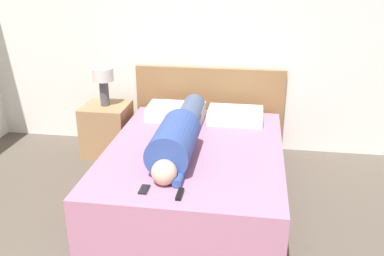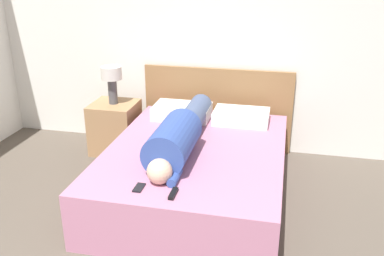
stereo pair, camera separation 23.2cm
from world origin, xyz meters
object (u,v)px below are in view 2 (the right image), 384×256
Objects in this scene: pillow_second at (241,116)px; tv_remote at (173,194)px; pillow_near_headboard at (182,111)px; person_lying at (180,134)px; nightstand at (115,127)px; table_lamp at (112,78)px; bed at (196,172)px; cell_phone at (139,188)px.

pillow_second reaches higher than tv_remote.
person_lying is at bearing -77.27° from pillow_near_headboard.
pillow_near_headboard is at bearing 180.00° from pillow_second.
tv_remote is (0.32, -1.57, -0.06)m from pillow_near_headboard.
nightstand reaches higher than tv_remote.
table_lamp reaches higher than tv_remote.
cell_phone reaches higher than bed.
person_lying is (0.97, -0.85, 0.35)m from nightstand.
pillow_second is 3.73× the size of tv_remote.
pillow_near_headboard is 1.05× the size of pillow_second.
tv_remote is at bearing -79.43° from person_lying.
person_lying is 11.01× the size of tv_remote.
bed is 15.74× the size of cell_phone.
tv_remote is (0.02, -0.83, 0.25)m from bed.
bed is at bearing 91.12° from tv_remote.
person_lying reaches higher than tv_remote.
tv_remote reaches higher than bed.
pillow_near_headboard reaches higher than bed.
pillow_second is 1.60m from tv_remote.
pillow_second is (1.41, -0.05, -0.31)m from table_lamp.
table_lamp is at bearing 118.16° from cell_phone.
tv_remote is 1.15× the size of cell_phone.
pillow_second is (0.44, 0.80, -0.09)m from person_lying.
table_lamp is 0.70× the size of pillow_near_headboard.
table_lamp is at bearing 124.60° from tv_remote.
pillow_second reaches higher than nightstand.
bed is 13.64× the size of tv_remote.
cell_phone is (-0.57, -1.53, -0.05)m from pillow_second.
table_lamp is 1.31m from person_lying.
table_lamp is (0.00, 0.00, 0.57)m from nightstand.
pillow_near_headboard is (-0.18, 0.80, -0.08)m from person_lying.
pillow_near_headboard is at bearing 101.68° from tv_remote.
nightstand is 0.57m from table_lamp.
nightstand is 0.83m from pillow_near_headboard.
table_lamp is at bearing 178.10° from pillow_second.
tv_remote is (1.11, -1.61, 0.21)m from nightstand.
pillow_second is (0.32, 0.73, 0.30)m from bed.
bed is 3.48× the size of pillow_near_headboard.
person_lying is at bearing -41.10° from table_lamp.
table_lamp reaches higher than bed.
pillow_near_headboard is at bearing 102.73° from person_lying.
person_lying is (-0.13, -0.06, 0.39)m from bed.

